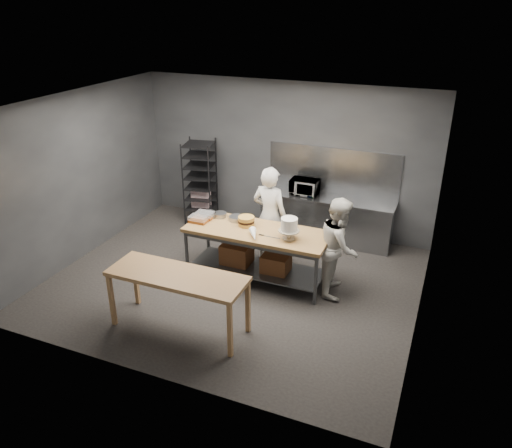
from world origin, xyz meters
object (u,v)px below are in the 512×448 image
(microwave, at_px, (304,187))
(frosted_cake_stand, at_px, (289,226))
(near_counter, at_px, (177,280))
(chef_right, at_px, (339,246))
(layer_cake, at_px, (246,221))
(speed_rack, at_px, (200,182))
(chef_behind, at_px, (270,216))
(work_table, at_px, (255,248))

(microwave, height_order, frosted_cake_stand, frosted_cake_stand)
(near_counter, distance_m, microwave, 3.72)
(chef_right, distance_m, layer_cake, 1.60)
(microwave, relative_size, frosted_cake_stand, 1.50)
(speed_rack, relative_size, chef_right, 1.07)
(chef_behind, relative_size, chef_right, 1.11)
(near_counter, relative_size, layer_cake, 7.26)
(microwave, bearing_deg, chef_right, -57.22)
(speed_rack, height_order, frosted_cake_stand, speed_rack)
(chef_behind, bearing_deg, frosted_cake_stand, 137.20)
(work_table, relative_size, speed_rack, 1.37)
(near_counter, bearing_deg, chef_behind, 78.42)
(near_counter, height_order, frosted_cake_stand, frosted_cake_stand)
(chef_behind, height_order, chef_right, chef_behind)
(near_counter, bearing_deg, work_table, 74.89)
(speed_rack, distance_m, chef_behind, 2.37)
(near_counter, relative_size, chef_right, 1.22)
(near_counter, bearing_deg, frosted_cake_stand, 55.78)
(work_table, bearing_deg, frosted_cake_stand, -11.56)
(chef_behind, bearing_deg, work_table, 96.72)
(work_table, bearing_deg, near_counter, -105.11)
(speed_rack, bearing_deg, chef_behind, -30.61)
(microwave, bearing_deg, near_counter, -101.04)
(work_table, height_order, chef_right, chef_right)
(chef_right, bearing_deg, microwave, 23.89)
(near_counter, bearing_deg, layer_cake, 81.71)
(layer_cake, bearing_deg, near_counter, -98.29)
(chef_behind, distance_m, layer_cake, 0.59)
(work_table, relative_size, microwave, 4.43)
(work_table, bearing_deg, layer_cake, 156.93)
(speed_rack, height_order, chef_behind, chef_behind)
(frosted_cake_stand, bearing_deg, speed_rack, 143.55)
(work_table, distance_m, near_counter, 1.82)
(layer_cake, bearing_deg, speed_rack, 136.26)
(work_table, relative_size, frosted_cake_stand, 6.64)
(speed_rack, xyz_separation_m, microwave, (2.27, 0.08, 0.19))
(chef_right, bearing_deg, layer_cake, 82.63)
(speed_rack, height_order, microwave, speed_rack)
(near_counter, distance_m, chef_right, 2.63)
(frosted_cake_stand, bearing_deg, layer_cake, 165.49)
(microwave, height_order, layer_cake, microwave)
(frosted_cake_stand, height_order, layer_cake, frosted_cake_stand)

